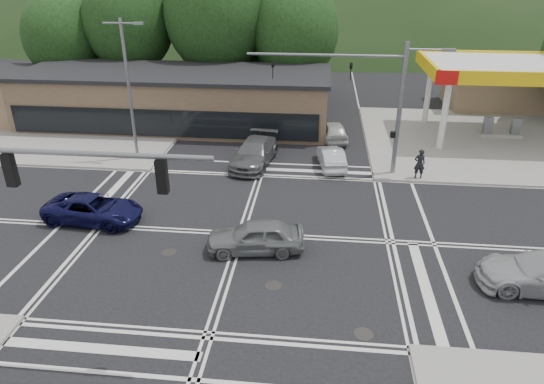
# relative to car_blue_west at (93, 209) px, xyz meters

# --- Properties ---
(ground) EXTENTS (120.00, 120.00, 0.00)m
(ground) POSITION_rel_car_blue_west_xyz_m (7.65, -0.50, -0.69)
(ground) COLOR black
(ground) RESTS_ON ground
(sidewalk_ne) EXTENTS (16.00, 16.00, 0.15)m
(sidewalk_ne) POSITION_rel_car_blue_west_xyz_m (22.65, 14.50, -0.61)
(sidewalk_ne) COLOR gray
(sidewalk_ne) RESTS_ON ground
(sidewalk_nw) EXTENTS (16.00, 16.00, 0.15)m
(sidewalk_nw) POSITION_rel_car_blue_west_xyz_m (-7.35, 14.50, -0.61)
(sidewalk_nw) COLOR gray
(sidewalk_nw) RESTS_ON ground
(gas_station_canopy) EXTENTS (12.32, 8.34, 5.75)m
(gas_station_canopy) POSITION_rel_car_blue_west_xyz_m (24.63, 15.49, 4.35)
(gas_station_canopy) COLOR silver
(gas_station_canopy) RESTS_ON ground
(convenience_store) EXTENTS (10.00, 6.00, 3.80)m
(convenience_store) POSITION_rel_car_blue_west_xyz_m (27.65, 24.50, 1.21)
(convenience_store) COLOR #846B4F
(convenience_store) RESTS_ON ground
(commercial_row) EXTENTS (24.00, 8.00, 4.00)m
(commercial_row) POSITION_rel_car_blue_west_xyz_m (-0.35, 16.50, 1.31)
(commercial_row) COLOR brown
(commercial_row) RESTS_ON ground
(hill_north) EXTENTS (252.00, 126.00, 140.00)m
(hill_north) POSITION_rel_car_blue_west_xyz_m (7.65, 89.50, -0.69)
(hill_north) COLOR #1F3618
(hill_north) RESTS_ON ground
(tree_n_a) EXTENTS (8.00, 8.00, 11.75)m
(tree_n_a) POSITION_rel_car_blue_west_xyz_m (-6.35, 23.50, 6.45)
(tree_n_a) COLOR #382619
(tree_n_a) RESTS_ON ground
(tree_n_b) EXTENTS (9.00, 9.00, 12.98)m
(tree_n_b) POSITION_rel_car_blue_west_xyz_m (1.65, 23.50, 7.10)
(tree_n_b) COLOR #382619
(tree_n_b) RESTS_ON ground
(tree_n_c) EXTENTS (7.60, 7.60, 10.87)m
(tree_n_c) POSITION_rel_car_blue_west_xyz_m (8.65, 23.50, 5.80)
(tree_n_c) COLOR #382619
(tree_n_c) RESTS_ON ground
(tree_n_d) EXTENTS (6.80, 6.80, 9.76)m
(tree_n_d) POSITION_rel_car_blue_west_xyz_m (-12.35, 22.50, 5.15)
(tree_n_d) COLOR #382619
(tree_n_d) RESTS_ON ground
(tree_n_e) EXTENTS (8.40, 8.40, 11.98)m
(tree_n_e) POSITION_rel_car_blue_west_xyz_m (5.65, 27.50, 6.45)
(tree_n_e) COLOR #382619
(tree_n_e) RESTS_ON ground
(streetlight_nw) EXTENTS (2.50, 0.25, 9.00)m
(streetlight_nw) POSITION_rel_car_blue_west_xyz_m (-0.79, 8.50, 4.36)
(streetlight_nw) COLOR slate
(streetlight_nw) RESTS_ON ground
(signal_mast_ne) EXTENTS (11.65, 0.30, 8.00)m
(signal_mast_ne) POSITION_rel_car_blue_west_xyz_m (14.59, 7.70, 4.38)
(signal_mast_ne) COLOR slate
(signal_mast_ne) RESTS_ON ground
(car_blue_west) EXTENTS (5.13, 2.71, 1.38)m
(car_blue_west) POSITION_rel_car_blue_west_xyz_m (0.00, 0.00, 0.00)
(car_blue_west) COLOR #0C0C35
(car_blue_west) RESTS_ON ground
(car_grey_center) EXTENTS (4.62, 2.38, 1.50)m
(car_grey_center) POSITION_rel_car_blue_west_xyz_m (8.55, -1.92, 0.06)
(car_grey_center) COLOR slate
(car_grey_center) RESTS_ON ground
(car_queue_a) EXTENTS (2.02, 4.16, 1.32)m
(car_queue_a) POSITION_rel_car_blue_west_xyz_m (12.03, 8.50, -0.03)
(car_queue_a) COLOR silver
(car_queue_a) RESTS_ON ground
(car_queue_b) EXTENTS (2.34, 4.40, 1.43)m
(car_queue_b) POSITION_rel_car_blue_west_xyz_m (12.22, 13.81, 0.03)
(car_queue_b) COLOR #B4B4AF
(car_queue_b) RESTS_ON ground
(car_northbound) EXTENTS (2.97, 5.78, 1.60)m
(car_northbound) POSITION_rel_car_blue_west_xyz_m (7.06, 8.50, 0.11)
(car_northbound) COLOR #545658
(car_northbound) RESTS_ON ground
(pedestrian) EXTENTS (0.69, 0.47, 1.83)m
(pedestrian) POSITION_rel_car_blue_west_xyz_m (17.27, 7.00, 0.38)
(pedestrian) COLOR black
(pedestrian) RESTS_ON sidewalk_ne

